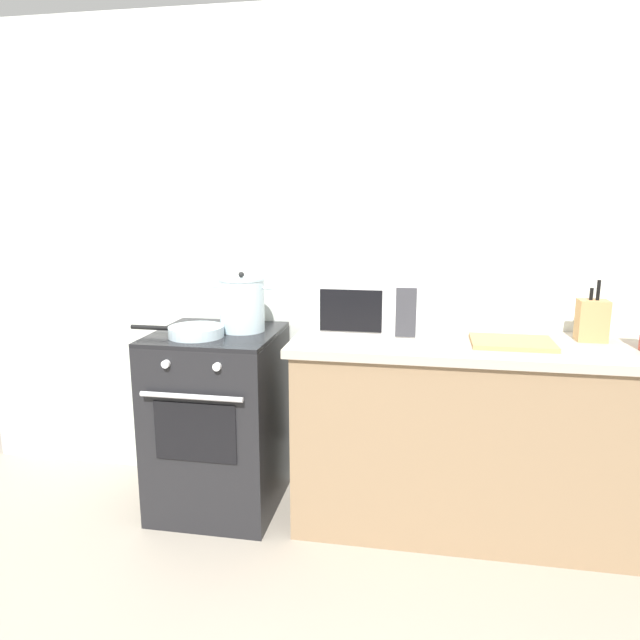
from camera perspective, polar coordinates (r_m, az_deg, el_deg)
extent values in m
plane|color=#9E9384|center=(2.62, -6.67, -24.62)|extent=(10.00, 10.00, 0.00)
cube|color=silver|center=(3.02, 3.65, 5.99)|extent=(4.40, 0.10, 2.50)
cube|color=#8C7051|center=(2.87, 14.81, -11.47)|extent=(1.64, 0.56, 0.88)
cube|color=#ADA393|center=(2.72, 15.32, -2.53)|extent=(1.70, 0.60, 0.04)
cube|color=black|center=(3.01, -10.01, -9.94)|extent=(0.60, 0.60, 0.90)
cube|color=black|center=(2.87, -10.34, -1.38)|extent=(0.60, 0.60, 0.02)
cube|color=black|center=(2.72, -12.30, -10.86)|extent=(0.39, 0.01, 0.28)
cylinder|color=silver|center=(2.63, -12.69, -7.45)|extent=(0.48, 0.02, 0.02)
cylinder|color=silver|center=(2.65, -15.07, -4.24)|extent=(0.04, 0.02, 0.04)
cylinder|color=silver|center=(2.56, -10.19, -4.59)|extent=(0.04, 0.02, 0.04)
cylinder|color=silver|center=(2.85, -7.73, 1.44)|extent=(0.22, 0.22, 0.25)
cylinder|color=silver|center=(2.83, -7.81, 4.09)|extent=(0.23, 0.23, 0.01)
sphere|color=black|center=(2.83, -7.82, 4.49)|extent=(0.03, 0.03, 0.03)
cylinder|color=silver|center=(2.88, -10.24, 3.25)|extent=(0.05, 0.01, 0.01)
cylinder|color=silver|center=(2.80, -5.26, 3.15)|extent=(0.05, 0.01, 0.01)
cylinder|color=silver|center=(2.78, -12.18, -1.13)|extent=(0.26, 0.26, 0.05)
cylinder|color=black|center=(2.88, -16.44, -0.73)|extent=(0.20, 0.02, 0.02)
cube|color=white|center=(2.75, 4.80, 1.60)|extent=(0.50, 0.36, 0.30)
cube|color=black|center=(2.57, 3.07, 0.93)|extent=(0.28, 0.01, 0.19)
cube|color=#38383D|center=(2.56, 8.53, 0.73)|extent=(0.09, 0.01, 0.22)
cube|color=tan|center=(2.72, 18.53, -2.12)|extent=(0.36, 0.26, 0.02)
cube|color=tan|center=(2.91, 25.40, -0.05)|extent=(0.13, 0.10, 0.19)
cylinder|color=black|center=(2.88, 25.34, 2.35)|extent=(0.02, 0.02, 0.06)
cylinder|color=black|center=(2.89, 25.91, 2.68)|extent=(0.02, 0.02, 0.09)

